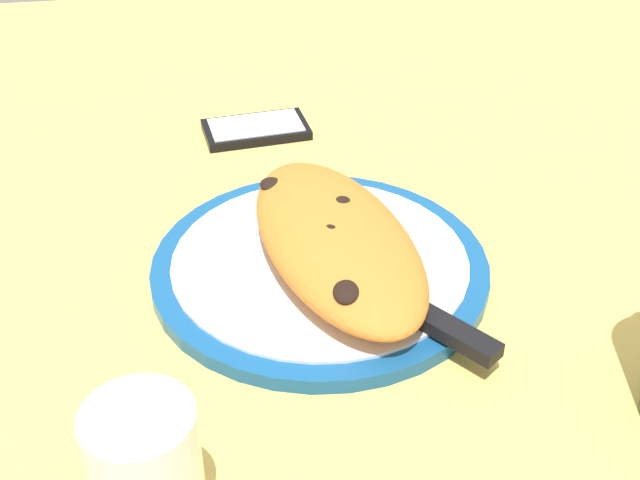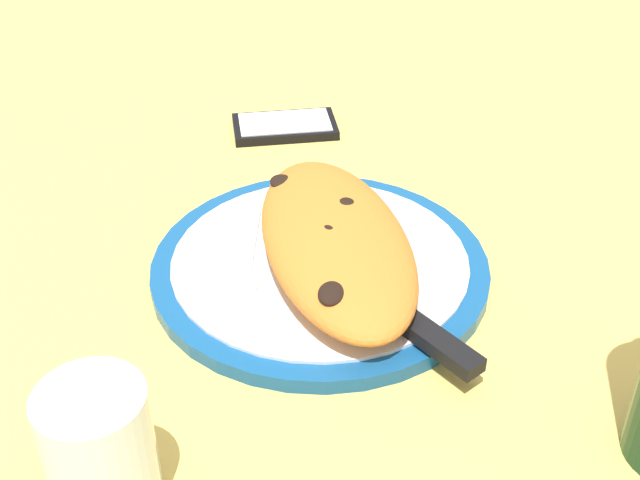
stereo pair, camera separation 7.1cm
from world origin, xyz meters
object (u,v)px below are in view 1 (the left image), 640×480
calzone (336,240)px  smartphone (256,129)px  plate (320,267)px  knife (407,308)px  water_glass (147,477)px  fork (248,266)px

calzone → smartphone: 27.96cm
plate → calzone: size_ratio=1.04×
knife → smartphone: size_ratio=1.68×
calzone → smartphone: bearing=-170.8°
knife → water_glass: (15.54, -19.78, 2.12)cm
knife → plate: bearing=-144.8°
knife → fork: bearing=-123.2°
plate → knife: (8.08, 5.69, 1.33)cm
plate → calzone: calzone is taller
fork → knife: 14.22cm
knife → smartphone: bearing=-165.8°
plate → water_glass: bearing=-30.8°
knife → water_glass: 25.24cm
fork → knife: (7.79, 11.90, 0.28)cm
knife → smartphone: (-34.85, -8.85, -1.55)cm
smartphone → water_glass: 51.69cm
knife → water_glass: bearing=-51.9°
calzone → knife: calzone is taller
calzone → knife: bearing=30.5°
water_glass → calzone: bearing=146.2°
calzone → water_glass: size_ratio=2.94×
fork → knife: bearing=56.8°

